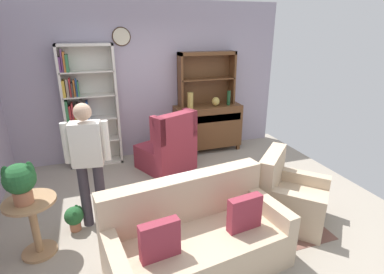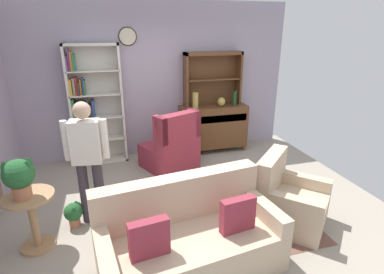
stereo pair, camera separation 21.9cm
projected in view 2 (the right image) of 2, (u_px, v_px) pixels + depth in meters
The scene contains 18 objects.
ground_plane at pixel (189, 207), 4.17m from camera, with size 5.40×4.60×0.02m, color #9E9384.
wall_back at pixel (159, 81), 5.61m from camera, with size 5.00×0.09×2.80m.
area_rug at pixel (210, 216), 3.95m from camera, with size 2.47×1.83×0.01m, color brown.
bookshelf at pixel (92, 107), 5.26m from camera, with size 0.90×0.30×2.10m.
sideboard at pixel (213, 126), 5.93m from camera, with size 1.30×0.45×0.92m.
sideboard_hutch at pixel (212, 71), 5.67m from camera, with size 1.10×0.26×1.00m.
vase_tall at pixel (195, 100), 5.57m from camera, with size 0.11×0.11×0.30m, color tan.
vase_round at pixel (221, 102), 5.74m from camera, with size 0.15×0.15×0.17m, color tan.
bottle_wine at pixel (235, 98), 5.76m from camera, with size 0.07×0.07×0.28m, color #194223.
couch_floral at pixel (189, 240), 3.05m from camera, with size 1.90×1.08×0.90m.
armchair_floral at pixel (289, 202), 3.75m from camera, with size 1.08×1.08×0.88m.
wingback_chair at pixel (172, 149), 5.16m from camera, with size 1.04×1.05×1.05m.
plant_stand at pixel (32, 216), 3.28m from camera, with size 0.52×0.52×0.66m.
potted_plant_large at pixel (19, 176), 3.07m from camera, with size 0.31×0.31×0.43m.
potted_plant_small at pixel (74, 213), 3.72m from camera, with size 0.23×0.23×0.31m.
person_reading at pixel (87, 155), 3.58m from camera, with size 0.53×0.25×1.56m.
coffee_table at pixel (173, 199), 3.70m from camera, with size 0.80×0.50×0.42m.
book_stack at pixel (167, 189), 3.74m from camera, with size 0.22×0.13×0.06m.
Camera 2 is at (-0.94, -3.46, 2.34)m, focal length 28.17 mm.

